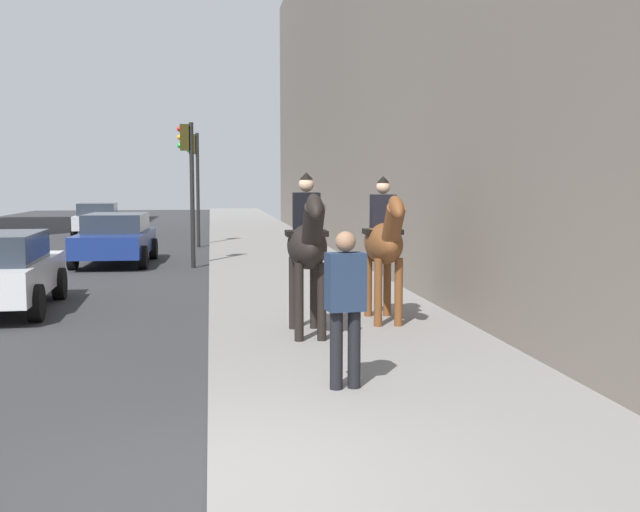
{
  "coord_description": "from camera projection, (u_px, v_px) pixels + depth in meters",
  "views": [
    {
      "loc": [
        -5.44,
        -0.05,
        2.33
      ],
      "look_at": [
        4.0,
        -1.43,
        1.4
      ],
      "focal_mm": 42.31,
      "sensor_mm": 36.0,
      "label": 1
    }
  ],
  "objects": [
    {
      "name": "traffic_light_near_curb",
      "position": [
        189.0,
        171.0,
        20.35
      ],
      "size": [
        0.2,
        0.44,
        3.94
      ],
      "color": "black",
      "rests_on": "ground"
    },
    {
      "name": "car_near_lane",
      "position": [
        116.0,
        238.0,
        21.56
      ],
      "size": [
        4.38,
        2.16,
        1.44
      ],
      "rotation": [
        0.0,
        0.0,
        3.11
      ],
      "color": "navy",
      "rests_on": "ground"
    },
    {
      "name": "pedestrian_greeting",
      "position": [
        345.0,
        299.0,
        8.03
      ],
      "size": [
        0.31,
        0.43,
        1.7
      ],
      "rotation": [
        0.0,
        0.0,
        0.12
      ],
      "color": "black",
      "rests_on": "sidewalk_slab"
    },
    {
      "name": "mounted_horse_far",
      "position": [
        384.0,
        241.0,
        11.89
      ],
      "size": [
        2.15,
        0.62,
        2.31
      ],
      "rotation": [
        0.0,
        0.0,
        3.1
      ],
      "color": "brown",
      "rests_on": "sidewalk_slab"
    },
    {
      "name": "traffic_light_far_curb",
      "position": [
        195.0,
        171.0,
        26.94
      ],
      "size": [
        0.2,
        0.44,
        4.09
      ],
      "color": "black",
      "rests_on": "ground"
    },
    {
      "name": "mounted_horse_near",
      "position": [
        307.0,
        244.0,
        10.81
      ],
      "size": [
        2.15,
        0.61,
        2.36
      ],
      "rotation": [
        0.0,
        0.0,
        3.12
      ],
      "color": "black",
      "rests_on": "sidewalk_slab"
    },
    {
      "name": "sidewalk_slab",
      "position": [
        471.0,
        475.0,
        5.87
      ],
      "size": [
        120.0,
        4.08,
        0.12
      ],
      "primitive_type": "cube",
      "color": "slate",
      "rests_on": "ground"
    },
    {
      "name": "car_far_lane",
      "position": [
        98.0,
        219.0,
        33.07
      ],
      "size": [
        3.97,
        2.08,
        1.44
      ],
      "rotation": [
        0.0,
        0.0,
        0.03
      ],
      "color": "#B7BABF",
      "rests_on": "ground"
    }
  ]
}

